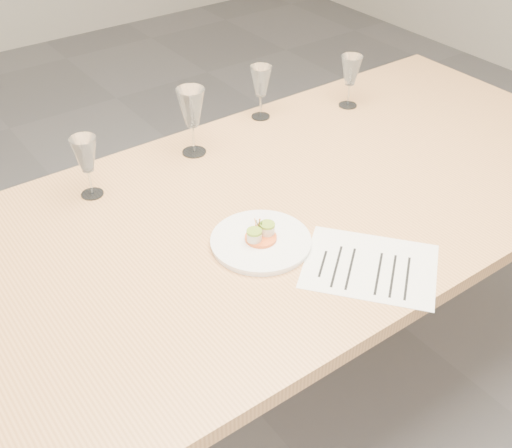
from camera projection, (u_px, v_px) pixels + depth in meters
ground at (247, 400)px, 2.12m from camera, size 7.00×7.00×0.00m
dining_table at (245, 238)px, 1.72m from camera, size 2.40×1.00×0.75m
dinner_plate at (261, 240)px, 1.58m from camera, size 0.25×0.25×0.07m
recipe_sheet at (370, 266)px, 1.52m from camera, size 0.38×0.39×0.00m
wine_glass_1 at (85, 156)px, 1.69m from camera, size 0.07×0.07×0.18m
wine_glass_2 at (191, 109)px, 1.86m from camera, size 0.08×0.08×0.21m
wine_glass_3 at (261, 82)px, 2.06m from camera, size 0.07×0.07×0.18m
wine_glass_4 at (351, 72)px, 2.12m from camera, size 0.07×0.07×0.18m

